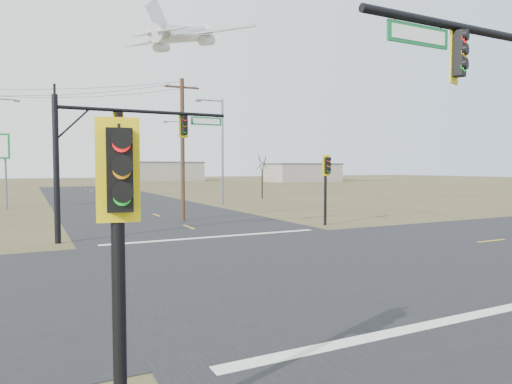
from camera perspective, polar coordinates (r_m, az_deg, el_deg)
ground at (r=17.94m, az=3.91°, el=-8.94°), size 320.00×320.00×0.00m
road_ew at (r=17.94m, az=3.91°, el=-8.91°), size 160.00×14.00×0.02m
road_ns at (r=17.94m, az=3.91°, el=-8.91°), size 14.00×160.00×0.02m
stop_bar_near at (r=12.31m, az=22.62°, el=-14.69°), size 12.00×0.40×0.01m
stop_bar_far at (r=24.58m, az=-5.07°, el=-5.60°), size 12.00×0.40×0.01m
mast_arm_far at (r=24.70m, az=-16.94°, el=6.47°), size 8.99×0.52×7.28m
pedestal_signal_ne at (r=29.61m, az=8.83°, el=2.24°), size 0.61×0.53×4.57m
pedestal_signal_sw at (r=6.09m, az=-16.71°, el=-1.97°), size 0.62×0.53×4.40m
utility_pole_near at (r=31.99m, az=-9.17°, el=5.48°), size 2.40×0.28×9.83m
streetlight_a at (r=45.89m, az=-4.47°, el=5.80°), size 2.93×0.31×10.53m
streetlight_b at (r=67.47m, az=-9.36°, el=4.89°), size 2.93×0.34×10.51m
bare_tree_c at (r=54.50m, az=0.78°, el=3.79°), size 2.86×2.86×5.60m
warehouse_mid at (r=129.62m, az=-11.53°, el=2.49°), size 20.00×12.00×5.00m
warehouse_right at (r=118.79m, az=5.88°, el=2.36°), size 18.00×10.00×4.50m
jet_airliner at (r=99.28m, az=-9.10°, el=18.97°), size 30.07×29.71×14.43m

